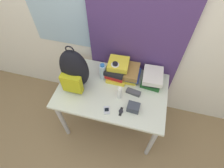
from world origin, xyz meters
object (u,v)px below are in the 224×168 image
at_px(book_stack_center, 131,74).
at_px(wristwatch, 121,111).
at_px(backpack, 74,71).
at_px(sports_bottle, 115,71).
at_px(camera_pouch, 133,107).
at_px(sunglasses_case, 133,92).
at_px(book_stack_left, 117,69).
at_px(book_stack_right, 152,78).
at_px(sunscreen_bottle, 119,93).
at_px(water_bottle, 103,72).
at_px(cell_phone, 107,110).

relative_size(book_stack_center, wristwatch, 2.68).
bearing_deg(backpack, sports_bottle, 29.42).
bearing_deg(camera_pouch, sports_bottle, 127.87).
distance_m(sunglasses_case, camera_pouch, 0.19).
bearing_deg(book_stack_left, book_stack_right, -1.13).
height_order(sports_bottle, sunscreen_bottle, sports_bottle).
relative_size(book_stack_center, sunglasses_case, 1.61).
bearing_deg(wristwatch, backpack, 158.91).
bearing_deg(backpack, water_bottle, 35.24).
bearing_deg(cell_phone, water_bottle, 111.30).
distance_m(book_stack_left, sunscreen_bottle, 0.31).
distance_m(book_stack_right, cell_phone, 0.60).
relative_size(backpack, sunscreen_bottle, 3.19).
xyz_separation_m(sports_bottle, camera_pouch, (0.27, -0.35, -0.07)).
height_order(sports_bottle, camera_pouch, sports_bottle).
height_order(backpack, book_stack_center, backpack).
distance_m(book_stack_left, cell_phone, 0.48).
bearing_deg(sunglasses_case, wristwatch, -107.34).
relative_size(camera_pouch, wristwatch, 1.28).
xyz_separation_m(book_stack_center, wristwatch, (-0.00, -0.45, -0.06)).
bearing_deg(camera_pouch, sunscreen_bottle, 148.25).
bearing_deg(camera_pouch, backpack, 167.07).
bearing_deg(cell_phone, wristwatch, 9.29).
distance_m(cell_phone, wristwatch, 0.14).
height_order(backpack, sports_bottle, backpack).
height_order(water_bottle, sports_bottle, sports_bottle).
xyz_separation_m(cell_phone, camera_pouch, (0.25, 0.08, 0.03)).
bearing_deg(book_stack_right, book_stack_center, 178.12).
bearing_deg(book_stack_left, wristwatch, -72.08).
relative_size(cell_phone, sunglasses_case, 0.62).
height_order(backpack, camera_pouch, backpack).
bearing_deg(book_stack_right, cell_phone, -128.90).
bearing_deg(book_stack_center, book_stack_right, -1.88).
height_order(sunscreen_bottle, wristwatch, sunscreen_bottle).
bearing_deg(camera_pouch, book_stack_right, 71.53).
height_order(book_stack_left, book_stack_right, book_stack_left).
bearing_deg(book_stack_center, backpack, -154.98).
relative_size(sunscreen_bottle, sunglasses_case, 1.05).
distance_m(water_bottle, wristwatch, 0.48).
bearing_deg(wristwatch, cell_phone, -170.71).
bearing_deg(book_stack_right, book_stack_left, 178.87).
height_order(book_stack_left, sunglasses_case, book_stack_left).
height_order(cell_phone, sunglasses_case, sunglasses_case).
bearing_deg(sunscreen_bottle, book_stack_left, 107.35).
height_order(book_stack_center, sunglasses_case, book_stack_center).
height_order(backpack, cell_phone, backpack).
bearing_deg(book_stack_left, cell_phone, -88.95).
relative_size(sunscreen_bottle, wristwatch, 1.75).
xyz_separation_m(water_bottle, sports_bottle, (0.13, 0.04, 0.01)).
relative_size(sports_bottle, sunscreen_bottle, 1.35).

